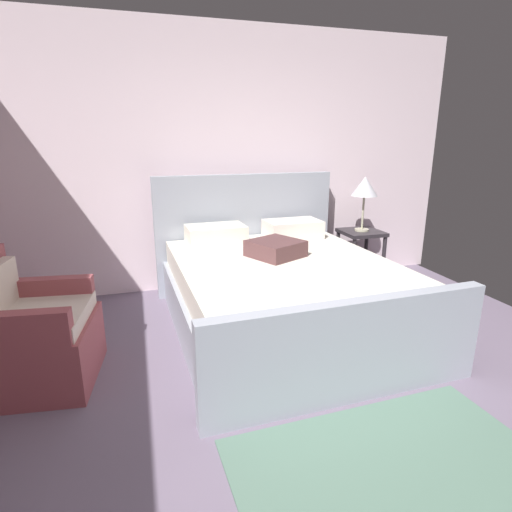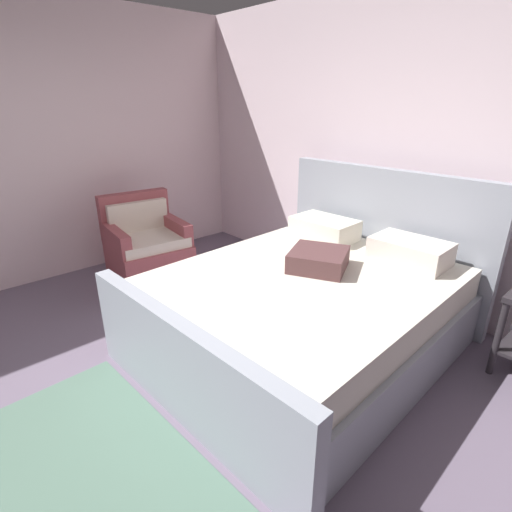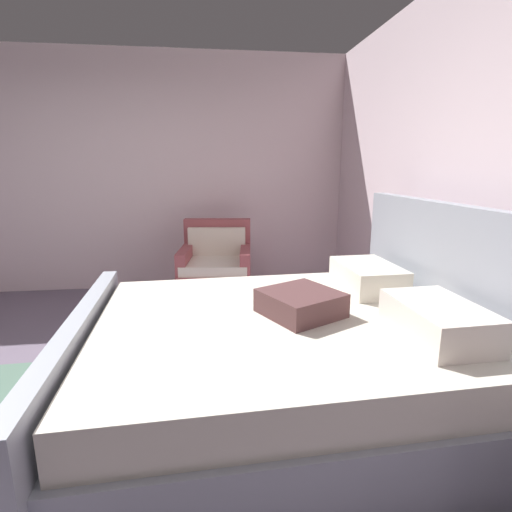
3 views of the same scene
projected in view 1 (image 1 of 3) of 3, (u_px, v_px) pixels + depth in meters
The scene contains 7 objects.
ground_plane at pixel (351, 459), 2.15m from camera, with size 5.05×5.63×0.02m, color slate.
wall_back at pixel (228, 162), 4.42m from camera, with size 5.17×0.12×2.73m, color silver.
bed at pixel (280, 289), 3.57m from camera, with size 2.01×2.34×1.25m.
nightstand_right at pixel (360, 247), 4.70m from camera, with size 0.44×0.44×0.60m.
table_lamp_right at pixel (365, 188), 4.51m from camera, with size 0.29×0.29×0.61m.
armchair at pixel (28, 335), 2.72m from camera, with size 0.81×0.80×0.90m.
area_rug at pixel (414, 494), 1.92m from camera, with size 1.62×1.28×0.01m, color slate.
Camera 1 is at (-0.97, -1.56, 1.61)m, focal length 28.71 mm.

